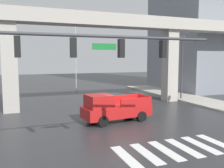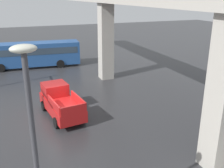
# 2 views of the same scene
# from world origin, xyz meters

# --- Properties ---
(ground_plane) EXTENTS (120.00, 120.00, 0.00)m
(ground_plane) POSITION_xyz_m (0.00, 0.00, 0.00)
(ground_plane) COLOR #2D2D30
(elevated_overpass) EXTENTS (52.75, 2.07, 8.91)m
(elevated_overpass) POSITION_xyz_m (0.00, 6.20, 7.57)
(elevated_overpass) COLOR #ADA89E
(elevated_overpass) RESTS_ON ground
(pickup_truck) EXTENTS (5.30, 2.57, 2.08)m
(pickup_truck) POSITION_xyz_m (-0.98, -0.01, 0.99)
(pickup_truck) COLOR red
(pickup_truck) RESTS_ON ground
(city_bus) EXTENTS (3.49, 10.98, 2.99)m
(city_bus) POSITION_xyz_m (-15.48, -0.40, 1.72)
(city_bus) COLOR #234C8C
(city_bus) RESTS_ON ground
(street_lamp_near_corner) EXTENTS (0.44, 0.70, 7.24)m
(street_lamp_near_corner) POSITION_xyz_m (9.78, -2.61, 4.56)
(street_lamp_near_corner) COLOR #38383D
(street_lamp_near_corner) RESTS_ON ground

